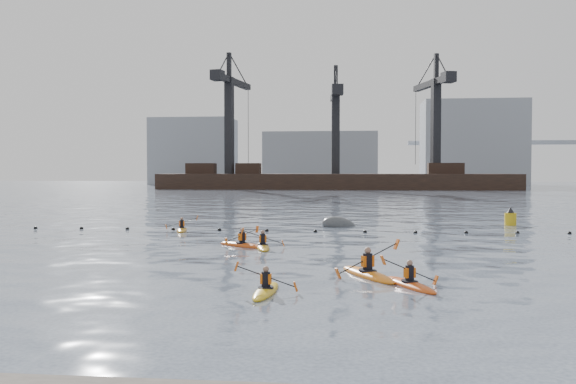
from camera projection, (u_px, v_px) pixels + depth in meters
The scene contains 12 objects.
ground at pixel (222, 322), 14.95m from camera, with size 400.00×400.00×0.00m, color #3C4557.
float_line at pixel (291, 231), 37.40m from camera, with size 33.24×0.73×0.24m.
barge_pier at pixel (334, 180), 124.25m from camera, with size 72.00×19.30×29.50m.
skyline at pixel (348, 150), 163.78m from camera, with size 141.00×28.00×22.00m.
kayaker_0 at pixel (368, 273), 21.51m from camera, with size 2.34×3.59×1.41m.
kayaker_1 at pixel (266, 290), 18.61m from camera, with size 1.98×2.91×1.04m.
kayaker_2 at pixel (242, 244), 30.01m from camera, with size 2.94×2.46×1.06m.
kayaker_3 at pixel (263, 246), 29.34m from camera, with size 2.09×3.13×1.12m.
kayaker_4 at pixel (410, 283), 19.61m from camera, with size 1.96×3.00×1.17m.
kayaker_5 at pixel (182, 229), 37.94m from camera, with size 2.01×3.03×1.04m.
mooring_buoy at pixel (339, 226), 41.02m from camera, with size 2.48×1.46×1.24m, color #414447.
nav_buoy at pixel (510, 219), 41.58m from camera, with size 0.78×0.78×1.42m.
Camera 1 is at (3.14, -14.58, 3.73)m, focal length 38.00 mm.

